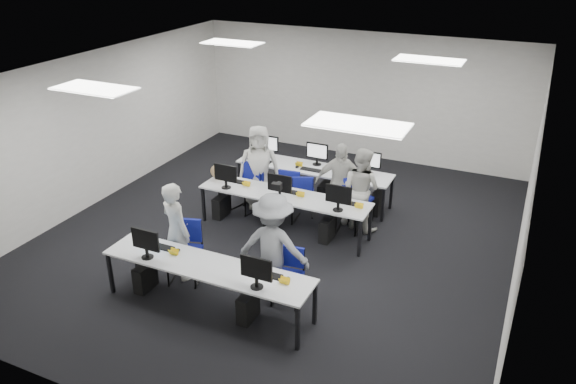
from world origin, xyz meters
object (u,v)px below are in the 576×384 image
at_px(student_0, 176,231).
at_px(student_1, 361,189).
at_px(desk_front, 207,268).
at_px(chair_1, 288,286).
at_px(chair_5, 257,189).
at_px(chair_0, 186,262).
at_px(desk_mid, 284,197).
at_px(chair_3, 286,204).
at_px(chair_2, 246,196).
at_px(student_2, 259,167).
at_px(chair_7, 357,208).
at_px(chair_4, 348,217).
at_px(photographer, 273,247).
at_px(chair_6, 303,201).
at_px(student_3, 339,183).

bearing_deg(student_0, student_1, -103.31).
bearing_deg(desk_front, chair_1, 33.33).
relative_size(desk_front, chair_5, 3.35).
relative_size(chair_0, student_0, 0.60).
xyz_separation_m(desk_mid, chair_3, (-0.18, 0.47, -0.39)).
bearing_deg(student_0, chair_2, -62.54).
height_order(chair_2, student_0, student_0).
relative_size(student_0, student_2, 0.97).
height_order(desk_mid, chair_3, chair_3).
bearing_deg(chair_1, student_2, 118.44).
xyz_separation_m(chair_7, student_1, (0.10, -0.16, 0.49)).
bearing_deg(student_2, chair_5, 114.88).
height_order(chair_5, student_2, student_2).
height_order(desk_front, chair_5, chair_5).
distance_m(chair_0, chair_3, 2.62).
distance_m(chair_4, photographer, 2.51).
distance_m(chair_6, chair_7, 1.08).
distance_m(chair_1, chair_2, 3.16).
xyz_separation_m(chair_2, chair_4, (2.12, 0.05, -0.04)).
xyz_separation_m(desk_front, student_1, (1.22, 3.31, 0.10)).
distance_m(desk_mid, chair_3, 0.63).
bearing_deg(chair_4, chair_2, 175.04).
bearing_deg(chair_3, chair_7, 11.86).
bearing_deg(chair_0, chair_7, 41.85).
height_order(desk_front, desk_mid, same).
bearing_deg(photographer, chair_6, -82.81).
height_order(chair_4, chair_6, chair_6).
height_order(chair_5, photographer, photographer).
relative_size(chair_7, photographer, 0.56).
height_order(desk_mid, chair_7, chair_7).
distance_m(student_2, photographer, 3.08).
xyz_separation_m(chair_0, student_2, (-0.15, 2.83, 0.53)).
xyz_separation_m(chair_3, student_3, (0.95, 0.32, 0.50)).
relative_size(chair_3, chair_5, 0.96).
distance_m(chair_3, chair_5, 0.89).
bearing_deg(desk_mid, chair_1, -63.42).
xyz_separation_m(chair_3, student_0, (-0.70, -2.53, 0.53)).
xyz_separation_m(chair_4, photographer, (-0.36, -2.42, 0.58)).
relative_size(chair_5, photographer, 0.57).
relative_size(desk_front, desk_mid, 1.00).
bearing_deg(student_0, chair_4, -103.36).
bearing_deg(photographer, student_1, -107.74).
relative_size(chair_3, student_0, 0.56).
distance_m(chair_1, student_2, 3.32).
bearing_deg(desk_front, student_2, 104.85).
height_order(chair_4, student_1, student_1).
relative_size(chair_0, chair_7, 1.04).
bearing_deg(photographer, chair_3, -76.21).
distance_m(chair_3, student_0, 2.68).
height_order(student_0, student_1, student_0).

